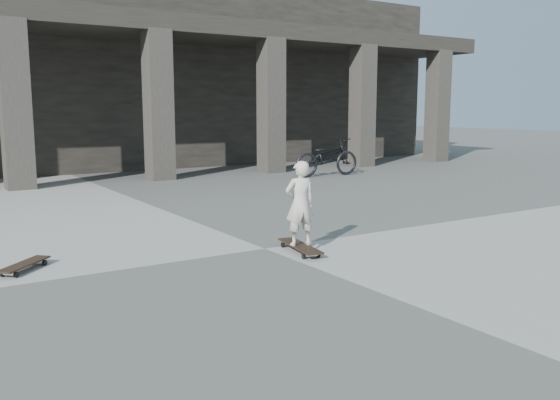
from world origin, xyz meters
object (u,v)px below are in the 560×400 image
longboard (300,247)px  skateboard_spare (24,265)px  child (300,203)px  bicycle (327,157)px

longboard → skateboard_spare: longboard is taller
longboard → child: size_ratio=0.90×
child → bicycle: 9.24m
longboard → skateboard_spare: bearing=83.1°
longboard → skateboard_spare: 3.45m
longboard → skateboard_spare: size_ratio=1.46×
longboard → bicycle: 9.25m
child → longboard: bearing=128.9°
longboard → child: bearing=36.7°
skateboard_spare → child: child is taller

